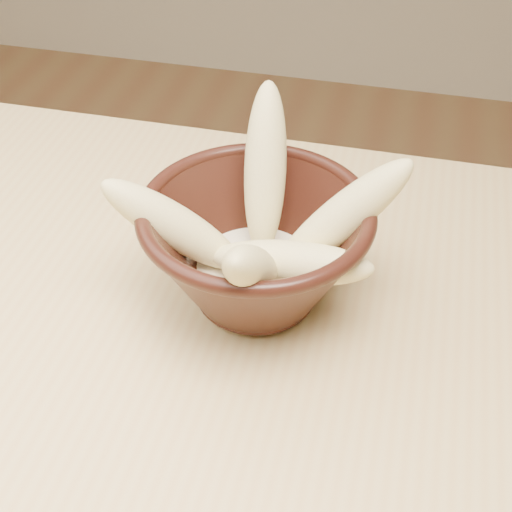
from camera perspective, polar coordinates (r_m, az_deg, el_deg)
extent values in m
cylinder|color=black|center=(0.59, 0.00, -3.16)|extent=(0.08, 0.08, 0.01)
cylinder|color=black|center=(0.58, 0.00, -1.83)|extent=(0.08, 0.08, 0.01)
torus|color=black|center=(0.54, 0.00, 3.55)|extent=(0.18, 0.18, 0.01)
cylinder|color=beige|center=(0.57, 0.00, -1.20)|extent=(0.10, 0.10, 0.01)
ellipsoid|color=#D5C07E|center=(0.57, 0.74, 6.92)|extent=(0.05, 0.10, 0.14)
ellipsoid|color=#D5C07E|center=(0.55, -6.54, 2.39)|extent=(0.13, 0.06, 0.11)
ellipsoid|color=#D5C07E|center=(0.54, 6.85, 3.02)|extent=(0.12, 0.07, 0.12)
ellipsoid|color=#D5C07E|center=(0.53, 2.73, -0.52)|extent=(0.13, 0.04, 0.05)
ellipsoid|color=#D5C07E|center=(0.50, -0.38, -1.08)|extent=(0.03, 0.11, 0.11)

